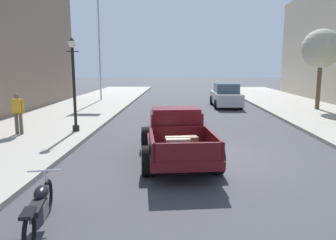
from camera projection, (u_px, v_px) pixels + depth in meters
ground_plane at (208, 156)px, 10.55m from camera, size 140.00×140.00×0.00m
hotrod_truck_maroon at (176, 134)px, 10.21m from camera, size 2.55×5.07×1.58m
motorcycle_parked at (39, 206)px, 5.74m from camera, size 0.68×2.09×0.93m
car_background_silver at (226, 96)px, 22.90m from camera, size 1.93×4.33×1.65m
pedestrian_sidewalk_left at (18, 111)px, 13.03m from camera, size 0.53×0.22×1.65m
street_lamp_near at (74, 78)px, 13.47m from camera, size 0.50×0.32×3.85m
flagpole at (102, 27)px, 25.30m from camera, size 1.74×0.16×9.16m
street_tree_second at (321, 49)px, 20.16m from camera, size 2.37×2.37×4.94m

